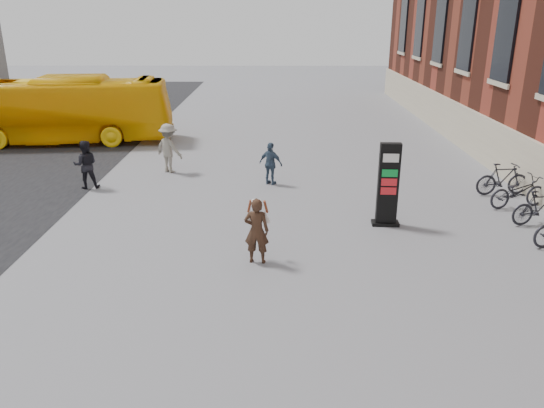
{
  "coord_description": "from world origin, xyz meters",
  "views": [
    {
      "loc": [
        1.21,
        -11.93,
        5.59
      ],
      "look_at": [
        1.14,
        0.5,
        1.11
      ],
      "focal_mm": 35.0,
      "sensor_mm": 36.0,
      "label": 1
    }
  ],
  "objects_px": {
    "pedestrian_c": "(271,164)",
    "bike_7": "(503,179)",
    "bus": "(50,110)",
    "pedestrian_a": "(86,165)",
    "bike_6": "(518,192)",
    "pedestrian_b": "(169,148)",
    "info_pylon": "(388,185)",
    "bike_5": "(540,207)",
    "woman": "(257,230)"
  },
  "relations": [
    {
      "from": "bike_7",
      "to": "pedestrian_a",
      "type": "bearing_deg",
      "value": 80.98
    },
    {
      "from": "bus",
      "to": "pedestrian_a",
      "type": "relative_size",
      "value": 6.54
    },
    {
      "from": "info_pylon",
      "to": "pedestrian_a",
      "type": "relative_size",
      "value": 1.43
    },
    {
      "from": "woman",
      "to": "bike_5",
      "type": "relative_size",
      "value": 0.95
    },
    {
      "from": "bike_7",
      "to": "bike_5",
      "type": "bearing_deg",
      "value": 173.62
    },
    {
      "from": "pedestrian_a",
      "to": "bike_7",
      "type": "relative_size",
      "value": 0.92
    },
    {
      "from": "bike_6",
      "to": "pedestrian_b",
      "type": "bearing_deg",
      "value": 56.89
    },
    {
      "from": "pedestrian_a",
      "to": "bike_7",
      "type": "height_order",
      "value": "pedestrian_a"
    },
    {
      "from": "woman",
      "to": "bus",
      "type": "xyz_separation_m",
      "value": [
        -9.72,
        12.35,
        0.67
      ]
    },
    {
      "from": "pedestrian_c",
      "to": "bike_7",
      "type": "height_order",
      "value": "pedestrian_c"
    },
    {
      "from": "pedestrian_b",
      "to": "pedestrian_c",
      "type": "xyz_separation_m",
      "value": [
        3.78,
        -1.51,
        -0.17
      ]
    },
    {
      "from": "woman",
      "to": "bike_6",
      "type": "xyz_separation_m",
      "value": [
        7.82,
        3.84,
        -0.32
      ]
    },
    {
      "from": "pedestrian_b",
      "to": "bike_6",
      "type": "xyz_separation_m",
      "value": [
        11.31,
        -3.78,
        -0.41
      ]
    },
    {
      "from": "info_pylon",
      "to": "bike_6",
      "type": "bearing_deg",
      "value": 21.61
    },
    {
      "from": "info_pylon",
      "to": "pedestrian_b",
      "type": "relative_size",
      "value": 1.29
    },
    {
      "from": "pedestrian_b",
      "to": "bike_6",
      "type": "relative_size",
      "value": 0.96
    },
    {
      "from": "woman",
      "to": "pedestrian_c",
      "type": "relative_size",
      "value": 1.09
    },
    {
      "from": "bus",
      "to": "bike_7",
      "type": "height_order",
      "value": "bus"
    },
    {
      "from": "woman",
      "to": "pedestrian_a",
      "type": "relative_size",
      "value": 0.98
    },
    {
      "from": "bike_7",
      "to": "pedestrian_c",
      "type": "bearing_deg",
      "value": 75.52
    },
    {
      "from": "pedestrian_a",
      "to": "bus",
      "type": "bearing_deg",
      "value": -75.78
    },
    {
      "from": "info_pylon",
      "to": "pedestrian_b",
      "type": "xyz_separation_m",
      "value": [
        -7.02,
        5.23,
        -0.26
      ]
    },
    {
      "from": "bike_6",
      "to": "bike_7",
      "type": "relative_size",
      "value": 1.07
    },
    {
      "from": "info_pylon",
      "to": "bike_5",
      "type": "relative_size",
      "value": 1.39
    },
    {
      "from": "pedestrian_a",
      "to": "pedestrian_c",
      "type": "distance_m",
      "value": 6.23
    },
    {
      "from": "bus",
      "to": "pedestrian_c",
      "type": "xyz_separation_m",
      "value": [
        10.0,
        -6.25,
        -0.75
      ]
    },
    {
      "from": "bike_5",
      "to": "bike_7",
      "type": "relative_size",
      "value": 0.95
    },
    {
      "from": "bus",
      "to": "bike_7",
      "type": "xyz_separation_m",
      "value": [
        17.54,
        -7.32,
        -0.96
      ]
    },
    {
      "from": "info_pylon",
      "to": "bus",
      "type": "xyz_separation_m",
      "value": [
        -13.24,
        9.97,
        0.32
      ]
    },
    {
      "from": "pedestrian_c",
      "to": "bus",
      "type": "bearing_deg",
      "value": -4.31
    },
    {
      "from": "info_pylon",
      "to": "bike_7",
      "type": "distance_m",
      "value": 5.09
    },
    {
      "from": "pedestrian_a",
      "to": "bike_6",
      "type": "bearing_deg",
      "value": 157.11
    },
    {
      "from": "pedestrian_a",
      "to": "bike_7",
      "type": "xyz_separation_m",
      "value": [
        13.75,
        -0.64,
        -0.29
      ]
    },
    {
      "from": "bike_6",
      "to": "bike_7",
      "type": "bearing_deg",
      "value": -14.65
    },
    {
      "from": "bike_6",
      "to": "pedestrian_a",
      "type": "bearing_deg",
      "value": 67.77
    },
    {
      "from": "info_pylon",
      "to": "bike_5",
      "type": "distance_m",
      "value": 4.34
    },
    {
      "from": "bus",
      "to": "pedestrian_a",
      "type": "height_order",
      "value": "bus"
    },
    {
      "from": "bike_7",
      "to": "bike_6",
      "type": "bearing_deg",
      "value": 173.62
    },
    {
      "from": "info_pylon",
      "to": "bike_5",
      "type": "xyz_separation_m",
      "value": [
        4.29,
        0.06,
        -0.66
      ]
    },
    {
      "from": "bus",
      "to": "bike_6",
      "type": "height_order",
      "value": "bus"
    },
    {
      "from": "info_pylon",
      "to": "pedestrian_b",
      "type": "distance_m",
      "value": 8.76
    },
    {
      "from": "woman",
      "to": "bike_6",
      "type": "bearing_deg",
      "value": -148.29
    },
    {
      "from": "pedestrian_a",
      "to": "pedestrian_c",
      "type": "bearing_deg",
      "value": 168.72
    },
    {
      "from": "info_pylon",
      "to": "bus",
      "type": "height_order",
      "value": "bus"
    },
    {
      "from": "pedestrian_a",
      "to": "pedestrian_c",
      "type": "height_order",
      "value": "pedestrian_a"
    },
    {
      "from": "pedestrian_a",
      "to": "pedestrian_b",
      "type": "relative_size",
      "value": 0.9
    },
    {
      "from": "bus",
      "to": "pedestrian_c",
      "type": "distance_m",
      "value": 11.82
    },
    {
      "from": "bike_5",
      "to": "pedestrian_a",
      "type": "bearing_deg",
      "value": 66.12
    },
    {
      "from": "bus",
      "to": "pedestrian_a",
      "type": "distance_m",
      "value": 7.72
    },
    {
      "from": "info_pylon",
      "to": "bus",
      "type": "bearing_deg",
      "value": 145.88
    }
  ]
}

